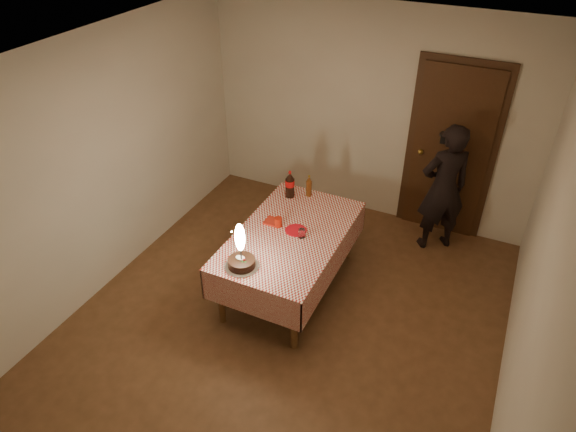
% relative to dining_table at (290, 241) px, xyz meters
% --- Properties ---
extents(ground, '(4.00, 4.50, 0.01)m').
position_rel_dining_table_xyz_m(ground, '(0.18, -0.44, -0.61)').
color(ground, brown).
rests_on(ground, ground).
extents(room_shell, '(4.04, 4.54, 2.62)m').
position_rel_dining_table_xyz_m(room_shell, '(0.22, -0.37, 1.04)').
color(room_shell, beige).
rests_on(room_shell, ground).
extents(dining_table, '(1.02, 1.72, 0.71)m').
position_rel_dining_table_xyz_m(dining_table, '(0.00, 0.00, 0.00)').
color(dining_table, brown).
rests_on(dining_table, ground).
extents(birthday_cake, '(0.31, 0.31, 0.48)m').
position_rel_dining_table_xyz_m(birthday_cake, '(-0.19, -0.65, 0.23)').
color(birthday_cake, white).
rests_on(birthday_cake, dining_table).
extents(red_plate, '(0.22, 0.22, 0.01)m').
position_rel_dining_table_xyz_m(red_plate, '(0.03, 0.07, 0.10)').
color(red_plate, red).
rests_on(red_plate, dining_table).
extents(red_cup, '(0.08, 0.08, 0.10)m').
position_rel_dining_table_xyz_m(red_cup, '(-0.16, 0.06, 0.15)').
color(red_cup, '#AB1C0B').
rests_on(red_cup, dining_table).
extents(clear_cup, '(0.07, 0.07, 0.09)m').
position_rel_dining_table_xyz_m(clear_cup, '(0.13, -0.01, 0.14)').
color(clear_cup, white).
rests_on(clear_cup, dining_table).
extents(napkin_stack, '(0.15, 0.15, 0.02)m').
position_rel_dining_table_xyz_m(napkin_stack, '(-0.25, 0.10, 0.11)').
color(napkin_stack, '#B42214').
rests_on(napkin_stack, dining_table).
extents(cola_bottle, '(0.10, 0.10, 0.32)m').
position_rel_dining_table_xyz_m(cola_bottle, '(-0.30, 0.63, 0.25)').
color(cola_bottle, black).
rests_on(cola_bottle, dining_table).
extents(amber_bottle_left, '(0.06, 0.06, 0.26)m').
position_rel_dining_table_xyz_m(amber_bottle_left, '(-0.12, 0.73, 0.21)').
color(amber_bottle_left, '#5F3010').
rests_on(amber_bottle_left, dining_table).
extents(photographer, '(0.68, 0.63, 1.55)m').
position_rel_dining_table_xyz_m(photographer, '(1.23, 1.41, 0.17)').
color(photographer, black).
rests_on(photographer, ground).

